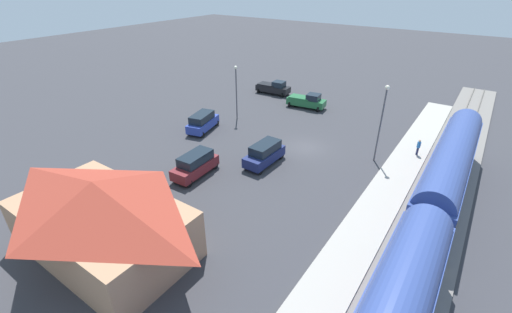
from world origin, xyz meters
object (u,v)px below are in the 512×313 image
at_px(suv_blue, 203,122).
at_px(station_building, 101,216).
at_px(suv_maroon, 195,164).
at_px(light_pole_near_platform, 382,115).
at_px(pedestrian_on_platform, 418,146).
at_px(suv_navy, 265,153).
at_px(pickup_green, 307,101).
at_px(light_pole_lot_center, 236,86).
at_px(pickup_black, 274,88).

bearing_deg(suv_blue, station_building, 114.11).
height_order(suv_maroon, light_pole_near_platform, light_pole_near_platform).
bearing_deg(pedestrian_on_platform, light_pole_near_platform, 43.10).
bearing_deg(light_pole_near_platform, suv_navy, 37.86).
bearing_deg(light_pole_near_platform, station_building, 64.36).
bearing_deg(station_building, suv_navy, -97.81).
bearing_deg(suv_maroon, station_building, 100.14).
xyz_separation_m(pedestrian_on_platform, suv_blue, (23.12, 7.56, -0.13)).
bearing_deg(light_pole_near_platform, pickup_green, -37.96).
distance_m(station_building, light_pole_lot_center, 25.66).
relative_size(station_building, pickup_black, 2.32).
relative_size(station_building, pickup_green, 2.29).
distance_m(suv_navy, suv_maroon, 6.96).
relative_size(suv_maroon, pickup_green, 0.89).
xyz_separation_m(suv_maroon, light_pole_near_platform, (-13.13, -12.53, 3.83)).
xyz_separation_m(suv_navy, light_pole_lot_center, (9.72, -8.13, 3.30)).
bearing_deg(suv_blue, suv_maroon, 128.76).
bearing_deg(station_building, light_pole_lot_center, -73.03).
distance_m(suv_navy, light_pole_near_platform, 11.97).
bearing_deg(suv_maroon, pedestrian_on_platform, -136.46).
bearing_deg(pickup_black, light_pole_near_platform, 147.65).
relative_size(station_building, suv_blue, 2.45).
xyz_separation_m(pickup_black, pickup_green, (-7.30, 2.73, 0.00)).
height_order(station_building, light_pole_near_platform, light_pole_near_platform).
bearing_deg(pedestrian_on_platform, pickup_black, -22.11).
height_order(station_building, pedestrian_on_platform, station_building).
xyz_separation_m(pedestrian_on_platform, light_pole_lot_center, (22.10, 2.04, 3.17)).
height_order(suv_navy, pickup_green, suv_navy).
height_order(station_building, suv_maroon, station_building).
bearing_deg(suv_blue, pedestrian_on_platform, -161.89).
bearing_deg(pickup_green, suv_maroon, 89.48).
xyz_separation_m(pickup_green, light_pole_near_platform, (-12.93, 10.09, 3.95)).
bearing_deg(suv_maroon, suv_navy, -126.89).
distance_m(pedestrian_on_platform, pickup_black, 25.53).
distance_m(suv_navy, light_pole_lot_center, 13.09).
bearing_deg(light_pole_lot_center, pickup_green, -122.79).
bearing_deg(light_pole_lot_center, suv_blue, 79.54).
bearing_deg(pickup_green, pedestrian_on_platform, 157.18).
distance_m(pickup_black, light_pole_near_platform, 24.27).
height_order(pickup_black, suv_maroon, suv_maroon).
distance_m(pickup_black, pickup_green, 7.79).
bearing_deg(suv_navy, pickup_green, -76.88).
bearing_deg(light_pole_lot_center, suv_navy, 140.09).
height_order(station_building, light_pole_lot_center, light_pole_lot_center).
relative_size(pedestrian_on_platform, pickup_black, 0.31).
bearing_deg(pedestrian_on_platform, suv_navy, 39.39).
relative_size(suv_blue, suv_maroon, 1.05).
relative_size(suv_navy, suv_maroon, 0.99).
bearing_deg(suv_navy, light_pole_lot_center, -39.91).
xyz_separation_m(station_building, light_pole_near_platform, (-11.20, -23.33, 2.06)).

